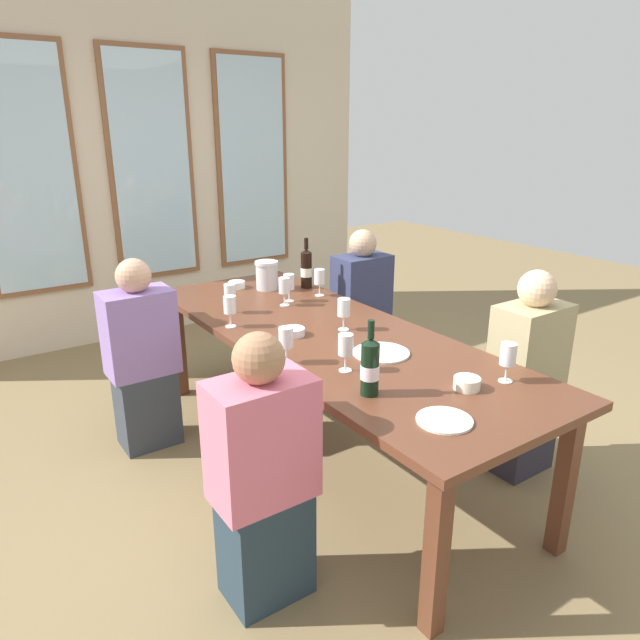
% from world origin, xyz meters
% --- Properties ---
extents(ground_plane, '(12.00, 12.00, 0.00)m').
position_xyz_m(ground_plane, '(0.00, 0.00, 0.00)').
color(ground_plane, olive).
extents(back_wall_with_windows, '(4.15, 0.10, 2.90)m').
position_xyz_m(back_wall_with_windows, '(0.00, 2.60, 1.45)').
color(back_wall_with_windows, beige).
rests_on(back_wall_with_windows, ground).
extents(dining_table, '(0.95, 2.62, 0.74)m').
position_xyz_m(dining_table, '(0.00, 0.00, 0.68)').
color(dining_table, brown).
rests_on(dining_table, ground).
extents(white_plate_0, '(0.21, 0.21, 0.01)m').
position_xyz_m(white_plate_0, '(-0.20, -1.04, 0.74)').
color(white_plate_0, white).
rests_on(white_plate_0, dining_table).
extents(white_plate_1, '(0.27, 0.27, 0.01)m').
position_xyz_m(white_plate_1, '(0.04, -0.39, 0.74)').
color(white_plate_1, white).
rests_on(white_plate_1, dining_table).
extents(metal_pitcher, '(0.16, 0.16, 0.19)m').
position_xyz_m(metal_pitcher, '(0.15, 0.92, 0.84)').
color(metal_pitcher, silver).
rests_on(metal_pitcher, dining_table).
extents(wine_bottle_0, '(0.08, 0.08, 0.32)m').
position_xyz_m(wine_bottle_0, '(-0.28, -0.70, 0.86)').
color(wine_bottle_0, black).
rests_on(wine_bottle_0, dining_table).
extents(wine_bottle_1, '(0.08, 0.08, 0.34)m').
position_xyz_m(wine_bottle_1, '(0.39, 0.80, 0.87)').
color(wine_bottle_1, black).
rests_on(wine_bottle_1, dining_table).
extents(tasting_bowl_0, '(0.11, 0.11, 0.05)m').
position_xyz_m(tasting_bowl_0, '(0.08, -0.89, 0.77)').
color(tasting_bowl_0, white).
rests_on(tasting_bowl_0, dining_table).
extents(tasting_bowl_1, '(0.12, 0.12, 0.04)m').
position_xyz_m(tasting_bowl_1, '(-0.17, 0.06, 0.76)').
color(tasting_bowl_1, white).
rests_on(tasting_bowl_1, dining_table).
extents(tasting_bowl_2, '(0.11, 0.11, 0.05)m').
position_xyz_m(tasting_bowl_2, '(0.00, 1.06, 0.76)').
color(tasting_bowl_2, white).
rests_on(tasting_bowl_2, dining_table).
extents(wine_glass_0, '(0.07, 0.07, 0.17)m').
position_xyz_m(wine_glass_0, '(-0.39, -0.23, 0.86)').
color(wine_glass_0, white).
rests_on(wine_glass_0, dining_table).
extents(wine_glass_1, '(0.07, 0.07, 0.17)m').
position_xyz_m(wine_glass_1, '(0.36, 0.59, 0.86)').
color(wine_glass_1, white).
rests_on(wine_glass_1, dining_table).
extents(wine_glass_2, '(0.07, 0.07, 0.17)m').
position_xyz_m(wine_glass_2, '(-0.27, 0.59, 0.86)').
color(wine_glass_2, white).
rests_on(wine_glass_2, dining_table).
extents(wine_glass_3, '(0.07, 0.07, 0.17)m').
position_xyz_m(wine_glass_3, '(0.13, 0.60, 0.86)').
color(wine_glass_3, white).
rests_on(wine_glass_3, dining_table).
extents(wine_glass_4, '(0.07, 0.07, 0.17)m').
position_xyz_m(wine_glass_4, '(0.06, 0.54, 0.86)').
color(wine_glass_4, white).
rests_on(wine_glass_4, dining_table).
extents(wine_glass_5, '(0.07, 0.07, 0.17)m').
position_xyz_m(wine_glass_5, '(-0.38, 0.37, 0.86)').
color(wine_glass_5, white).
rests_on(wine_glass_5, dining_table).
extents(wine_glass_6, '(0.07, 0.07, 0.17)m').
position_xyz_m(wine_glass_6, '(0.28, -0.94, 0.86)').
color(wine_glass_6, white).
rests_on(wine_glass_6, dining_table).
extents(wine_glass_7, '(0.07, 0.07, 0.17)m').
position_xyz_m(wine_glass_7, '(0.10, -0.02, 0.86)').
color(wine_glass_7, white).
rests_on(wine_glass_7, dining_table).
extents(wine_glass_8, '(0.07, 0.07, 0.17)m').
position_xyz_m(wine_glass_8, '(-0.22, -0.46, 0.86)').
color(wine_glass_8, white).
rests_on(wine_glass_8, dining_table).
extents(seated_person_0, '(0.38, 0.24, 1.11)m').
position_xyz_m(seated_person_0, '(-0.79, 0.70, 0.53)').
color(seated_person_0, '#323942').
rests_on(seated_person_0, ground).
extents(seated_person_1, '(0.38, 0.24, 1.11)m').
position_xyz_m(seated_person_1, '(0.79, 0.70, 0.53)').
color(seated_person_1, '#2F332E').
rests_on(seated_person_1, ground).
extents(seated_person_2, '(0.38, 0.24, 1.11)m').
position_xyz_m(seated_person_2, '(-0.79, -0.70, 0.53)').
color(seated_person_2, '#253542').
rests_on(seated_person_2, ground).
extents(seated_person_3, '(0.38, 0.24, 1.11)m').
position_xyz_m(seated_person_3, '(0.79, -0.69, 0.53)').
color(seated_person_3, '#2D2936').
rests_on(seated_person_3, ground).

